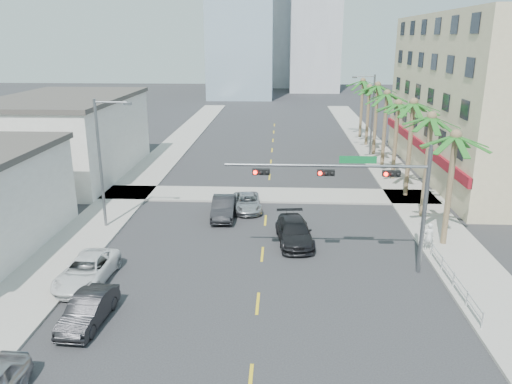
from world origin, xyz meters
TOP-DOWN VIEW (x-y plane):
  - ground at (0.00, 0.00)m, footprint 260.00×260.00m
  - sidewalk_right at (12.00, 20.00)m, footprint 4.00×120.00m
  - sidewalk_left at (-12.00, 20.00)m, footprint 4.00×120.00m
  - sidewalk_cross at (0.00, 22.00)m, footprint 80.00×4.00m
  - building_right at (21.99, 30.00)m, footprint 15.25×28.00m
  - building_left_far at (-19.50, 28.00)m, footprint 11.00×18.00m
  - tower_far_center at (-3.00, 125.00)m, footprint 16.00×16.00m
  - traffic_signal_mast at (5.78, 7.95)m, footprint 11.12×0.54m
  - palm_tree_0 at (11.60, 12.00)m, footprint 4.80×4.80m
  - palm_tree_1 at (11.60, 17.20)m, footprint 4.80×4.80m
  - palm_tree_2 at (11.60, 22.40)m, footprint 4.80×4.80m
  - palm_tree_3 at (11.60, 27.60)m, footprint 4.80×4.80m
  - palm_tree_4 at (11.60, 32.80)m, footprint 4.80×4.80m
  - palm_tree_5 at (11.60, 38.00)m, footprint 4.80×4.80m
  - palm_tree_6 at (11.60, 43.20)m, footprint 4.80×4.80m
  - palm_tree_7 at (11.60, 48.40)m, footprint 4.80×4.80m
  - streetlight_left at (-11.00, 14.00)m, footprint 2.55×0.25m
  - streetlight_right at (11.00, 38.00)m, footprint 2.55×0.25m
  - guardrail at (10.30, 6.00)m, footprint 0.08×8.08m
  - car_parked_mid at (-7.80, 1.79)m, footprint 1.74×4.31m
  - car_parked_far at (-9.40, 5.82)m, footprint 2.48×5.16m
  - car_lane_left at (-3.15, 16.54)m, footprint 1.82×4.71m
  - car_lane_center at (-1.50, 18.27)m, footprint 2.62×4.68m
  - car_lane_right at (2.00, 11.98)m, footprint 2.70×5.45m
  - pedestrian at (10.30, 10.89)m, footprint 0.68×0.48m

SIDE VIEW (x-z plane):
  - ground at x=0.00m, z-range 0.00..0.00m
  - sidewalk_right at x=12.00m, z-range 0.00..0.15m
  - sidewalk_left at x=-12.00m, z-range 0.00..0.15m
  - sidewalk_cross at x=0.00m, z-range 0.00..0.15m
  - car_lane_center at x=-1.50m, z-range 0.00..1.24m
  - guardrail at x=10.30m, z-range 0.17..1.17m
  - car_parked_mid at x=-7.80m, z-range 0.00..1.39m
  - car_parked_far at x=-9.40m, z-range 0.00..1.42m
  - car_lane_right at x=2.00m, z-range 0.00..1.52m
  - car_lane_left at x=-3.15m, z-range 0.00..1.53m
  - pedestrian at x=10.30m, z-range 0.15..1.91m
  - building_left_far at x=-19.50m, z-range 0.00..7.20m
  - streetlight_left at x=-11.00m, z-range 0.56..9.56m
  - streetlight_right at x=11.00m, z-range 0.56..9.56m
  - traffic_signal_mast at x=5.78m, z-range 1.46..8.66m
  - palm_tree_0 at x=11.60m, z-range 3.18..10.98m
  - palm_tree_3 at x=11.60m, z-range 3.18..10.98m
  - palm_tree_6 at x=11.60m, z-range 3.18..10.98m
  - palm_tree_1 at x=11.60m, z-range 3.35..11.51m
  - palm_tree_4 at x=11.60m, z-range 3.35..11.51m
  - palm_tree_7 at x=11.60m, z-range 3.35..11.51m
  - building_right at x=21.99m, z-range 0.00..15.00m
  - palm_tree_2 at x=11.60m, z-range 3.52..12.04m
  - palm_tree_5 at x=11.60m, z-range 3.52..12.04m
  - tower_far_center at x=-3.00m, z-range 0.00..42.00m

